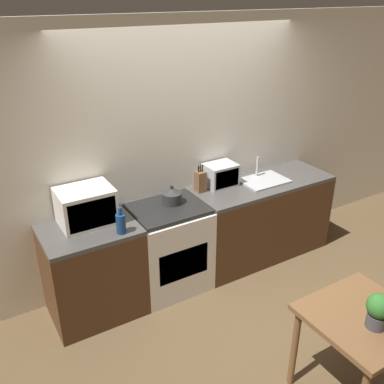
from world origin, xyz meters
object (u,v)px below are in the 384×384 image
object	(u,v)px
kettle	(172,196)
toaster_oven	(221,175)
microwave	(86,206)
stove_range	(169,248)
bottle	(121,223)
dining_table	(362,328)

from	to	relation	value
kettle	toaster_oven	world-z (taller)	toaster_oven
microwave	toaster_oven	world-z (taller)	microwave
microwave	toaster_oven	xyz separation A→B (m)	(1.47, 0.06, -0.04)
kettle	microwave	xyz separation A→B (m)	(-0.83, 0.04, 0.08)
stove_range	bottle	distance (m)	0.81
microwave	bottle	distance (m)	0.38
kettle	stove_range	bearing A→B (deg)	-143.58
microwave	dining_table	size ratio (longest dim) A/B	0.63
toaster_oven	dining_table	world-z (taller)	toaster_oven
bottle	toaster_oven	xyz separation A→B (m)	(1.28, 0.37, 0.03)
kettle	microwave	distance (m)	0.84
stove_range	toaster_oven	distance (m)	0.93
microwave	toaster_oven	bearing A→B (deg)	2.32
bottle	dining_table	size ratio (longest dim) A/B	0.32
toaster_oven	kettle	bearing A→B (deg)	-170.96
dining_table	bottle	bearing A→B (deg)	123.37
dining_table	toaster_oven	bearing A→B (deg)	84.84
bottle	stove_range	bearing A→B (deg)	20.93
stove_range	dining_table	world-z (taller)	stove_range
stove_range	microwave	size ratio (longest dim) A/B	1.90
toaster_oven	stove_range	bearing A→B (deg)	-167.33
kettle	bottle	size ratio (longest dim) A/B	0.81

